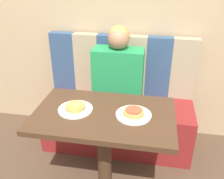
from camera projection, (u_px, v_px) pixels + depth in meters
name	position (u px, v px, depth m)	size (l,w,h in m)	color
booth_seat	(118.00, 123.00, 2.34)	(1.33, 0.51, 0.44)	maroon
booth_backrest	(122.00, 65.00, 2.30)	(1.33, 0.09, 0.56)	navy
dining_table	(104.00, 127.00, 1.65)	(0.90, 0.56, 0.71)	#422B1C
person	(118.00, 70.00, 2.10)	(0.42, 0.21, 0.69)	#1E8447
plate_left	(75.00, 110.00, 1.62)	(0.22, 0.22, 0.01)	white
plate_right	(133.00, 115.00, 1.56)	(0.22, 0.22, 0.01)	white
pizza_left	(75.00, 107.00, 1.61)	(0.13, 0.13, 0.03)	#C68E47
pizza_right	(134.00, 112.00, 1.55)	(0.13, 0.13, 0.03)	#C68E47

